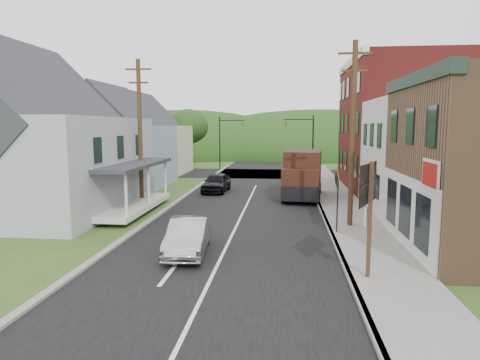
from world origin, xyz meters
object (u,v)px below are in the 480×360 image
(dark_sedan, at_px, (216,183))
(warning_sign, at_px, (337,192))
(silver_sedan, at_px, (188,237))
(delivery_van, at_px, (303,175))
(route_sign_cluster, at_px, (369,203))

(dark_sedan, xyz_separation_m, warning_sign, (7.54, -12.07, 1.27))
(silver_sedan, bearing_deg, delivery_van, 64.87)
(silver_sedan, distance_m, route_sign_cluster, 7.09)
(delivery_van, bearing_deg, route_sign_cluster, -79.15)
(delivery_van, xyz_separation_m, route_sign_cluster, (1.44, -15.75, 0.92))
(route_sign_cluster, bearing_deg, dark_sedan, 137.37)
(dark_sedan, xyz_separation_m, route_sign_cluster, (7.82, -17.95, 1.86))
(route_sign_cluster, bearing_deg, silver_sedan, -176.09)
(route_sign_cluster, bearing_deg, delivery_van, 119.03)
(silver_sedan, xyz_separation_m, route_sign_cluster, (6.42, -2.33, 1.91))
(dark_sedan, distance_m, delivery_van, 6.82)
(dark_sedan, height_order, delivery_van, delivery_van)
(silver_sedan, height_order, warning_sign, warning_sign)
(silver_sedan, bearing_deg, dark_sedan, 90.36)
(silver_sedan, height_order, dark_sedan, dark_sedan)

